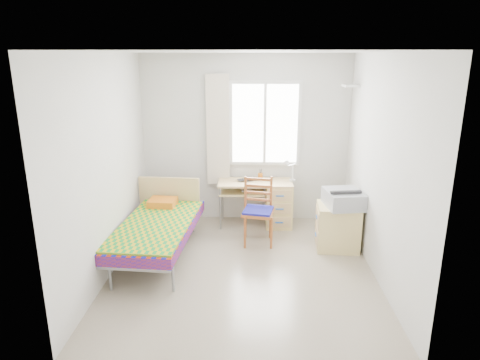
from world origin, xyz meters
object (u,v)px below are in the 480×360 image
(bed, at_px, (158,226))
(printer, at_px, (343,198))
(cabinet, at_px, (337,227))
(desk, at_px, (274,201))
(chair, at_px, (259,207))

(bed, relative_size, printer, 3.36)
(bed, height_order, cabinet, bed)
(printer, bearing_deg, bed, 178.07)
(desk, height_order, cabinet, desk)
(desk, distance_m, printer, 1.26)
(desk, xyz_separation_m, cabinet, (0.83, -0.80, -0.08))
(bed, height_order, printer, printer)
(desk, bearing_deg, chair, -112.49)
(cabinet, bearing_deg, bed, -169.29)
(desk, bearing_deg, bed, -146.56)
(desk, distance_m, cabinet, 1.16)
(chair, xyz_separation_m, cabinet, (1.08, -0.17, -0.22))
(desk, relative_size, cabinet, 1.85)
(chair, distance_m, printer, 1.16)
(bed, height_order, desk, bed)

